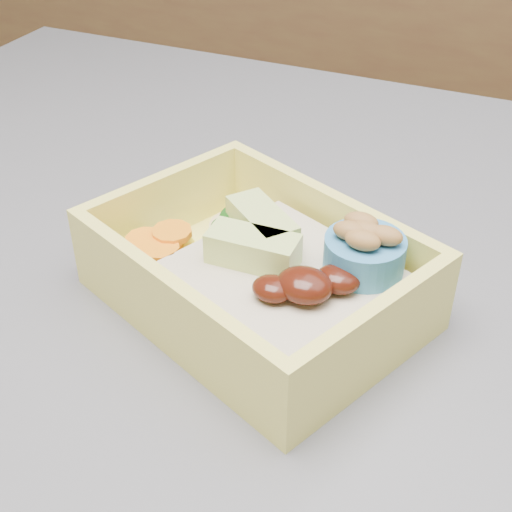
% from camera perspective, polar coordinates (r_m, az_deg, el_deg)
% --- Properties ---
extents(bento_box, '(0.25, 0.22, 0.08)m').
position_cam_1_polar(bento_box, '(0.46, 0.70, -1.59)').
color(bento_box, '#ECE161').
rests_on(bento_box, island).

